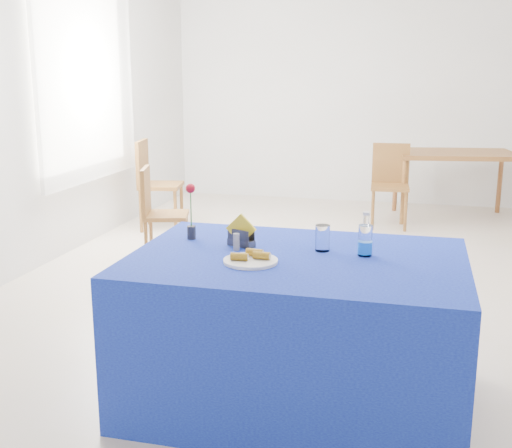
% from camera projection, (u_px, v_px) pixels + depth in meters
% --- Properties ---
extents(floor, '(7.00, 7.00, 0.00)m').
position_uv_depth(floor, '(332.00, 288.00, 4.93)').
color(floor, beige).
rests_on(floor, ground).
extents(room_shell, '(7.00, 7.00, 7.00)m').
position_uv_depth(room_shell, '(339.00, 53.00, 4.53)').
color(room_shell, silver).
rests_on(room_shell, ground).
extents(window_pane, '(0.04, 1.50, 1.60)m').
position_uv_depth(window_pane, '(82.00, 80.00, 5.92)').
color(window_pane, white).
rests_on(window_pane, room_shell).
extents(curtain, '(0.04, 1.75, 1.85)m').
position_uv_depth(curtain, '(89.00, 80.00, 5.90)').
color(curtain, white).
rests_on(curtain, room_shell).
extents(plate, '(0.25, 0.25, 0.01)m').
position_uv_depth(plate, '(251.00, 261.00, 2.98)').
color(plate, white).
rests_on(plate, blue_table).
extents(drinking_glass, '(0.07, 0.07, 0.13)m').
position_uv_depth(drinking_glass, '(323.00, 238.00, 3.16)').
color(drinking_glass, silver).
rests_on(drinking_glass, blue_table).
extents(salt_shaker, '(0.03, 0.03, 0.08)m').
position_uv_depth(salt_shaker, '(236.00, 242.00, 3.18)').
color(salt_shaker, gray).
rests_on(salt_shaker, blue_table).
extents(pepper_shaker, '(0.03, 0.03, 0.08)m').
position_uv_depth(pepper_shaker, '(246.00, 237.00, 3.27)').
color(pepper_shaker, '#5E5E63').
rests_on(pepper_shaker, blue_table).
extents(blue_table, '(1.60, 1.10, 0.76)m').
position_uv_depth(blue_table, '(296.00, 330.00, 3.17)').
color(blue_table, '#0F1990').
rests_on(blue_table, floor).
extents(water_bottle, '(0.07, 0.07, 0.21)m').
position_uv_depth(water_bottle, '(365.00, 241.00, 3.08)').
color(water_bottle, white).
rests_on(water_bottle, blue_table).
extents(napkin_holder, '(0.16, 0.11, 0.17)m').
position_uv_depth(napkin_holder, '(241.00, 237.00, 3.25)').
color(napkin_holder, '#3B3C40').
rests_on(napkin_holder, blue_table).
extents(rose_vase, '(0.05, 0.05, 0.30)m').
position_uv_depth(rose_vase, '(191.00, 212.00, 3.37)').
color(rose_vase, '#232327').
rests_on(rose_vase, blue_table).
extents(oak_table, '(1.38, 1.01, 0.76)m').
position_uv_depth(oak_table, '(456.00, 159.00, 7.13)').
color(oak_table, brown).
rests_on(oak_table, floor).
extents(chair_bg_left, '(0.42, 0.42, 0.88)m').
position_uv_depth(chair_bg_left, '(390.00, 179.00, 6.83)').
color(chair_bg_left, brown).
rests_on(chair_bg_left, floor).
extents(chair_win_a, '(0.46, 0.46, 0.83)m').
position_uv_depth(chair_win_a, '(157.00, 208.00, 5.53)').
color(chair_win_a, brown).
rests_on(chair_win_a, floor).
extents(chair_win_b, '(0.49, 0.49, 0.94)m').
position_uv_depth(chair_win_b, '(153.00, 178.00, 6.68)').
color(chair_win_b, brown).
rests_on(chair_win_b, floor).
extents(banana_pieces, '(0.18, 0.13, 0.04)m').
position_uv_depth(banana_pieces, '(252.00, 255.00, 2.99)').
color(banana_pieces, gold).
rests_on(banana_pieces, plate).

